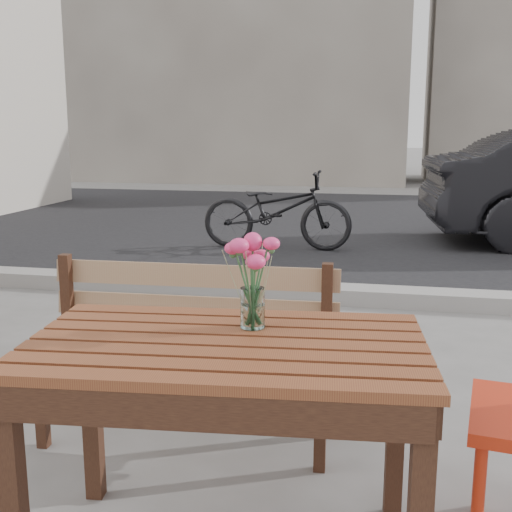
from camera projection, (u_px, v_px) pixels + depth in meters
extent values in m
cube|color=black|center=(339.00, 224.00, 8.76)|extent=(30.00, 8.00, 0.00)
cube|color=gray|center=(297.00, 292.00, 4.91)|extent=(30.00, 0.25, 0.12)
cube|color=slate|center=(240.00, 11.00, 15.28)|extent=(8.00, 3.00, 8.00)
cube|color=brown|center=(226.00, 345.00, 1.84)|extent=(1.20, 0.77, 0.03)
cube|color=black|center=(14.00, 501.00, 1.68)|extent=(0.06, 0.06, 0.67)
cube|color=black|center=(92.00, 408.00, 2.24)|extent=(0.06, 0.06, 0.67)
cube|color=black|center=(396.00, 423.00, 2.13)|extent=(0.06, 0.06, 0.67)
cube|color=#A47855|center=(184.00, 352.00, 2.62)|extent=(1.26, 0.39, 0.03)
cube|color=#A47855|center=(195.00, 292.00, 2.76)|extent=(1.25, 0.08, 0.34)
cube|color=black|center=(40.00, 401.00, 2.61)|extent=(0.05, 0.05, 0.41)
cube|color=black|center=(320.00, 422.00, 2.43)|extent=(0.05, 0.05, 0.41)
cube|color=black|center=(69.00, 338.00, 2.85)|extent=(0.05, 0.05, 0.76)
cube|color=black|center=(326.00, 353.00, 2.67)|extent=(0.05, 0.05, 0.76)
cylinder|color=red|center=(480.00, 453.00, 2.19)|extent=(0.04, 0.04, 0.42)
cylinder|color=red|center=(477.00, 509.00, 1.87)|extent=(0.04, 0.04, 0.42)
cylinder|color=white|center=(253.00, 308.00, 1.94)|extent=(0.07, 0.07, 0.12)
cylinder|color=#38713E|center=(253.00, 288.00, 1.92)|extent=(0.04, 0.04, 0.25)
imported|color=black|center=(277.00, 210.00, 6.89)|extent=(1.61, 0.57, 0.85)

